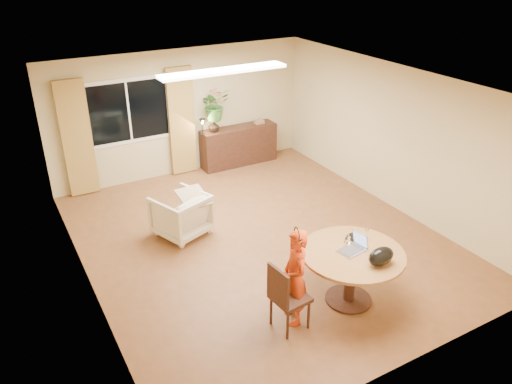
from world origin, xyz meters
TOP-DOWN VIEW (x-y plane):
  - floor at (0.00, 0.00)m, footprint 6.50×6.50m
  - ceiling at (0.00, 0.00)m, footprint 6.50×6.50m
  - wall_back at (0.00, 3.25)m, footprint 5.50×0.00m
  - wall_left at (-2.75, 0.00)m, footprint 0.00×6.50m
  - wall_right at (2.75, 0.00)m, footprint 0.00×6.50m
  - window at (-1.10, 3.23)m, footprint 1.70×0.03m
  - curtain_left at (-2.15, 3.15)m, footprint 0.55×0.08m
  - curtain_right at (-0.05, 3.15)m, footprint 0.55×0.08m
  - ceiling_panel at (0.00, 1.20)m, footprint 2.20×0.35m
  - dining_table at (0.27, -1.99)m, footprint 1.38×1.38m
  - dining_chair at (-0.73, -2.03)m, footprint 0.50×0.46m
  - child at (-0.61, -1.95)m, footprint 0.55×0.42m
  - laptop at (0.26, -1.96)m, footprint 0.41×0.31m
  - tumbler at (0.35, -1.77)m, footprint 0.08×0.08m
  - wine_glass at (0.61, -1.85)m, footprint 0.08×0.08m
  - pot_lid at (0.53, -1.73)m, footprint 0.24×0.24m
  - handbag at (0.38, -2.38)m, footprint 0.41×0.30m
  - armchair at (-1.07, 0.79)m, footprint 1.02×1.03m
  - throw at (-0.85, 0.73)m, footprint 0.49×0.58m
  - sideboard at (1.19, 3.01)m, footprint 1.72×0.42m
  - vase at (0.60, 3.01)m, footprint 0.29×0.29m
  - bouquet at (0.64, 3.01)m, footprint 0.64×0.57m
  - book_stack at (1.71, 3.01)m, footprint 0.24×0.20m
  - desk_lamp at (0.32, 2.96)m, footprint 0.16×0.16m

SIDE VIEW (x-z plane):
  - floor at x=0.00m, z-range 0.00..0.00m
  - armchair at x=-1.07m, z-range 0.00..0.74m
  - sideboard at x=1.19m, z-range 0.00..0.86m
  - dining_chair at x=-0.73m, z-range 0.00..0.96m
  - dining_table at x=0.27m, z-range 0.23..1.01m
  - child at x=-0.61m, z-range 0.00..1.33m
  - throw at x=-0.85m, z-range 0.74..0.77m
  - pot_lid at x=0.53m, z-range 0.78..0.82m
  - tumbler at x=0.35m, z-range 0.78..0.89m
  - wine_glass at x=0.61m, z-range 0.78..0.97m
  - book_stack at x=1.71m, z-range 0.86..0.94m
  - handbag at x=0.38m, z-range 0.78..1.03m
  - laptop at x=0.26m, z-range 0.78..1.03m
  - vase at x=0.60m, z-range 0.86..1.11m
  - desk_lamp at x=0.32m, z-range 0.86..1.21m
  - curtain_left at x=-2.15m, z-range 0.02..2.27m
  - curtain_right at x=-0.05m, z-range 0.02..2.27m
  - wall_back at x=0.00m, z-range -1.45..4.05m
  - wall_left at x=-2.75m, z-range -1.95..4.55m
  - wall_right at x=2.75m, z-range -1.95..4.55m
  - bouquet at x=0.64m, z-range 1.11..1.77m
  - window at x=-1.10m, z-range 0.85..2.15m
  - ceiling_panel at x=0.00m, z-range 2.54..2.59m
  - ceiling at x=0.00m, z-range 2.60..2.60m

